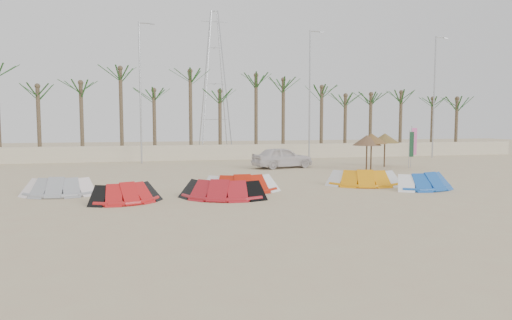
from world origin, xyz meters
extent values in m
plane|color=#C2B58B|center=(0.00, 0.00, 0.00)|extent=(120.00, 120.00, 0.00)
cube|color=beige|center=(0.00, 22.00, 0.65)|extent=(60.00, 0.30, 1.30)
cylinder|color=brown|center=(-14.00, 23.50, 3.25)|extent=(0.32, 0.32, 6.50)
ellipsoid|color=#194719|center=(-14.00, 23.50, 6.50)|extent=(4.00, 4.00, 2.40)
cylinder|color=brown|center=(-4.00, 23.50, 3.25)|extent=(0.32, 0.32, 6.50)
ellipsoid|color=#194719|center=(-4.00, 23.50, 6.50)|extent=(4.00, 4.00, 2.40)
cylinder|color=brown|center=(6.00, 23.50, 3.25)|extent=(0.32, 0.32, 6.50)
ellipsoid|color=#194719|center=(6.00, 23.50, 6.50)|extent=(4.00, 4.00, 2.40)
cylinder|color=brown|center=(16.00, 23.50, 3.25)|extent=(0.32, 0.32, 6.50)
ellipsoid|color=#194719|center=(16.00, 23.50, 6.50)|extent=(4.00, 4.00, 2.40)
cylinder|color=brown|center=(24.00, 23.50, 3.25)|extent=(0.32, 0.32, 6.50)
ellipsoid|color=#194719|center=(24.00, 23.50, 6.50)|extent=(4.00, 4.00, 2.40)
cylinder|color=#A5A8AD|center=(-6.00, 20.00, 5.50)|extent=(0.14, 0.14, 11.00)
cylinder|color=#A5A8AD|center=(-5.50, 20.00, 10.90)|extent=(1.00, 0.08, 0.08)
cube|color=#A5A8AD|center=(-5.00, 20.00, 10.85)|extent=(0.35, 0.14, 0.10)
cylinder|color=#A5A8AD|center=(8.00, 20.00, 5.50)|extent=(0.14, 0.14, 11.00)
cylinder|color=#A5A8AD|center=(8.50, 20.00, 10.90)|extent=(1.00, 0.08, 0.08)
cube|color=#A5A8AD|center=(9.00, 20.00, 10.85)|extent=(0.35, 0.14, 0.10)
cylinder|color=#A5A8AD|center=(20.00, 20.00, 5.50)|extent=(0.14, 0.14, 11.00)
cylinder|color=#A5A8AD|center=(20.50, 20.00, 10.90)|extent=(1.00, 0.08, 0.08)
cube|color=#A5A8AD|center=(21.00, 20.00, 10.85)|extent=(0.35, 0.14, 0.10)
cylinder|color=#95999F|center=(-9.39, 4.43, 0.10)|extent=(2.81, 0.48, 0.20)
cube|color=white|center=(-10.66, 4.53, 0.25)|extent=(0.71, 1.15, 0.40)
cube|color=white|center=(-8.13, 4.53, 0.25)|extent=(0.71, 1.15, 0.40)
cylinder|color=red|center=(-6.35, 1.92, 0.10)|extent=(2.45, 1.13, 0.20)
cube|color=black|center=(-7.50, 2.02, 0.25)|extent=(0.96, 1.24, 0.40)
cube|color=black|center=(-5.20, 2.02, 0.25)|extent=(0.96, 1.24, 0.40)
cylinder|color=#AA1720|center=(-2.43, 2.06, 0.10)|extent=(3.17, 1.55, 0.20)
cube|color=black|center=(-3.95, 2.16, 0.25)|extent=(0.99, 1.25, 0.40)
cube|color=black|center=(-0.91, 2.16, 0.25)|extent=(0.99, 1.25, 0.40)
cylinder|color=red|center=(-1.26, 3.68, 0.10)|extent=(3.25, 0.26, 0.20)
cube|color=white|center=(-2.72, 3.78, 0.25)|extent=(0.62, 1.11, 0.40)
cube|color=white|center=(0.20, 3.78, 0.25)|extent=(0.62, 1.11, 0.40)
cylinder|color=orange|center=(5.29, 4.26, 0.10)|extent=(3.28, 1.20, 0.20)
cube|color=silver|center=(3.77, 4.36, 0.25)|extent=(0.90, 1.23, 0.40)
cube|color=silver|center=(6.80, 4.36, 0.25)|extent=(0.90, 1.23, 0.40)
cylinder|color=blue|center=(7.69, 2.46, 0.10)|extent=(3.02, 0.96, 0.20)
cube|color=white|center=(6.31, 2.56, 0.25)|extent=(0.86, 1.22, 0.40)
cube|color=white|center=(9.07, 2.56, 0.25)|extent=(0.86, 1.22, 0.40)
cylinder|color=#4C331E|center=(8.88, 11.08, 1.15)|extent=(0.10, 0.10, 2.30)
cone|color=brown|center=(8.88, 11.08, 2.05)|extent=(1.94, 1.94, 0.70)
cylinder|color=#4C331E|center=(9.31, 11.29, 1.20)|extent=(0.10, 0.10, 2.40)
cone|color=olive|center=(9.31, 11.29, 2.15)|extent=(2.12, 2.12, 0.70)
cylinder|color=#4C331E|center=(11.26, 12.98, 1.18)|extent=(0.10, 0.10, 2.36)
cone|color=olive|center=(11.26, 12.98, 2.11)|extent=(2.05, 2.05, 0.70)
cylinder|color=#A5A8AD|center=(12.99, 12.31, 1.50)|extent=(0.04, 0.04, 3.01)
cube|color=pink|center=(13.21, 12.31, 1.87)|extent=(0.42, 0.03, 1.96)
cylinder|color=#A5A8AD|center=(12.51, 11.81, 1.36)|extent=(0.04, 0.04, 2.72)
cube|color=#143B23|center=(12.73, 11.81, 1.69)|extent=(0.41, 0.12, 1.77)
imported|color=silver|center=(3.83, 14.08, 0.75)|extent=(4.66, 2.68, 1.49)
camera|label=1|loc=(-5.43, -17.05, 3.30)|focal=32.00mm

